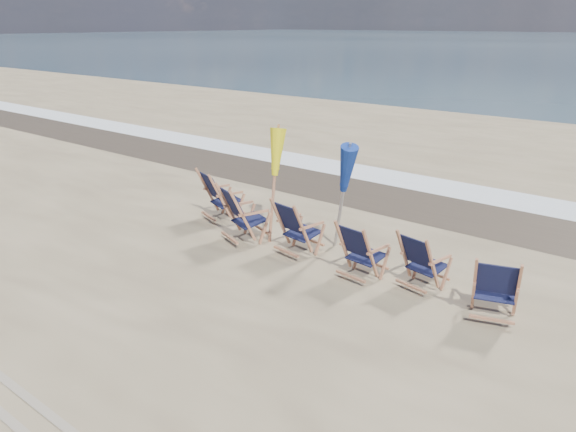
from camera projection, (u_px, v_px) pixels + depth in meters
name	position (u px, v px, depth m)	size (l,w,h in m)	color
surf_foam	(444.00, 187.00, 13.73)	(200.00, 1.40, 0.01)	silver
wet_sand_strip	(416.00, 202.00, 12.62)	(200.00, 2.60, 0.00)	#42362A
beach_chair_0	(220.00, 199.00, 11.03)	(0.68, 0.77, 1.07)	#121535
beach_chair_1	(243.00, 219.00, 9.88)	(0.70, 0.79, 1.09)	#121535
beach_chair_2	(303.00, 232.00, 9.36)	(0.65, 0.73, 1.02)	#121535
beach_chair_3	(370.00, 256.00, 8.45)	(0.62, 0.70, 0.97)	#121535
beach_chair_4	(432.00, 267.00, 8.13)	(0.60, 0.68, 0.94)	#121535
beach_chair_5	(517.00, 293.00, 7.31)	(0.62, 0.70, 0.97)	#121535
umbrella_yellow	(273.00, 158.00, 9.99)	(0.30, 0.30, 2.05)	#AB6D4D
umbrella_blue	(342.00, 167.00, 9.38)	(0.30, 0.30, 2.05)	#A5A5AD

